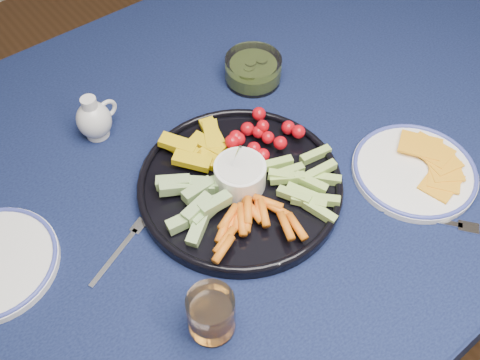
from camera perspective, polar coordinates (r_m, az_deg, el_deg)
dining_table at (r=1.13m, az=1.31°, el=1.86°), size 1.67×1.07×0.75m
crudite_platter at (r=0.96m, az=-0.11°, el=-0.31°), size 0.37×0.37×0.12m
creamer_pitcher at (r=1.08m, az=-15.27°, el=6.28°), size 0.09×0.07×0.09m
pickle_bowl at (r=1.17m, az=1.42°, el=11.60°), size 0.12×0.12×0.06m
cheese_plate at (r=1.05m, az=18.15°, el=1.10°), size 0.23×0.23×0.03m
juice_tumbler at (r=0.81m, az=-3.06°, el=-14.22°), size 0.07×0.07×0.08m
fork_left at (r=0.93m, az=-12.34°, el=-6.89°), size 0.14×0.07×0.00m
fork_right at (r=1.00m, az=20.30°, el=-4.15°), size 0.11×0.14×0.00m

